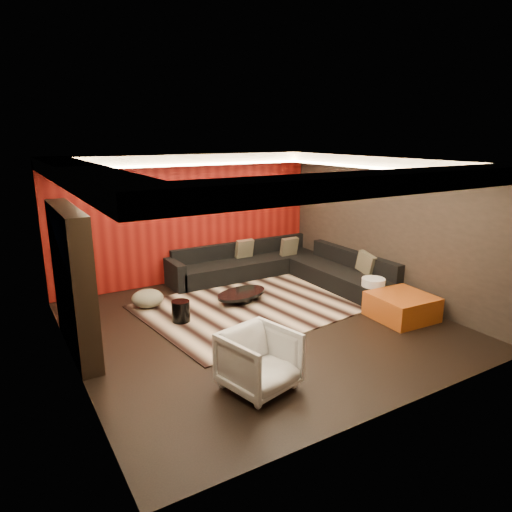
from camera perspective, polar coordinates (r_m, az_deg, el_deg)
floor at (r=8.01m, az=0.36°, el=-8.60°), size 6.00×6.00×0.02m
ceiling at (r=7.34m, az=0.40°, el=11.99°), size 6.00×6.00×0.02m
wall_back at (r=10.19m, az=-8.45°, el=4.70°), size 6.00×0.02×2.80m
wall_left at (r=6.57m, az=-22.70°, el=-2.06°), size 0.02×6.00×2.80m
wall_right at (r=9.43m, az=16.25°, el=3.43°), size 0.02×6.00×2.80m
red_feature_wall at (r=10.15m, az=-8.36°, el=4.67°), size 5.98×0.05×2.78m
soffit_back at (r=9.76m, az=-8.03°, el=11.90°), size 6.00×0.60×0.22m
soffit_front at (r=5.24m, az=16.07°, el=8.88°), size 6.00×0.60×0.22m
soffit_left at (r=6.39m, az=-21.10°, el=9.47°), size 0.60×4.80×0.22m
soffit_right at (r=9.05m, az=15.48°, el=11.28°), size 0.60×4.80×0.22m
cove_back at (r=9.45m, az=-7.19°, el=11.28°), size 4.80×0.08×0.04m
cove_front at (r=5.49m, az=13.41°, el=8.36°), size 4.80×0.08×0.04m
cove_left at (r=6.46m, az=-18.03°, el=8.99°), size 0.08×4.80×0.04m
cove_right at (r=8.81m, az=13.87°, el=10.71°), size 0.08×4.80×0.04m
tv_surround at (r=7.25m, az=-21.94°, el=-2.93°), size 0.30×2.00×2.20m
tv_screen at (r=7.18m, az=-20.96°, el=-0.09°), size 0.04×1.30×0.80m
tv_shelf at (r=7.40m, az=-20.41°, el=-5.71°), size 0.04×1.60×0.04m
rug at (r=8.79m, az=-0.36°, el=-6.24°), size 4.33×3.46×0.02m
coffee_table at (r=8.97m, az=-1.82°, el=-5.10°), size 1.35×1.35×0.19m
drum_stool at (r=8.12m, az=-9.38°, el=-6.82°), size 0.33×0.33×0.37m
striped_pouf at (r=8.91m, az=-13.39°, el=-5.17°), size 0.70×0.70×0.33m
white_side_table at (r=9.01m, az=14.38°, el=-4.39°), size 0.46×0.46×0.55m
orange_ottoman at (r=8.58m, az=17.75°, el=-6.04°), size 1.04×1.04×0.44m
armchair at (r=5.99m, az=0.41°, el=-12.94°), size 1.02×1.04×0.78m
sectional_sofa at (r=10.27m, az=3.26°, el=-1.61°), size 3.65×3.50×0.75m
throw_pillows at (r=10.30m, az=5.18°, el=0.47°), size 1.82×2.71×0.50m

